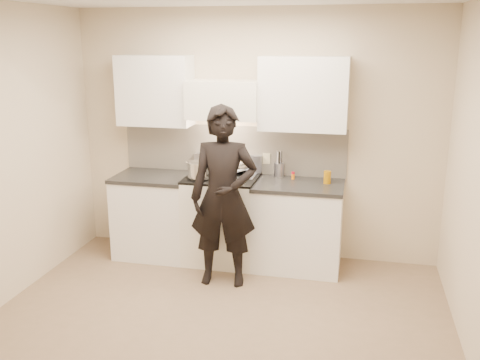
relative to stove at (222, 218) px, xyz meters
name	(u,v)px	position (x,y,z in m)	size (l,w,h in m)	color
ground_plane	(214,327)	(0.30, -1.42, -0.47)	(4.00, 4.00, 0.00)	#846951
room_shell	(217,134)	(0.24, -1.05, 1.12)	(4.04, 3.54, 2.70)	#C7B398
stove	(222,218)	(0.00, 0.00, 0.00)	(0.76, 0.65, 0.96)	white
counter_right	(298,225)	(0.83, 0.00, -0.01)	(0.92, 0.67, 0.92)	white
counter_left	(155,215)	(-0.78, 0.00, -0.01)	(0.82, 0.67, 0.92)	white
wok	(235,165)	(0.12, 0.14, 0.57)	(0.34, 0.41, 0.27)	silver
stock_pot	(200,170)	(-0.20, -0.13, 0.57)	(0.34, 0.32, 0.17)	silver
utensil_crock	(279,169)	(0.58, 0.25, 0.53)	(0.10, 0.10, 0.28)	#ACB0C5
spice_jar	(293,175)	(0.74, 0.16, 0.49)	(0.04, 0.04, 0.08)	orange
oil_glass	(327,177)	(1.11, 0.07, 0.51)	(0.08, 0.08, 0.13)	#AA6F05
person	(224,197)	(0.16, -0.54, 0.41)	(0.65, 0.43, 1.78)	black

